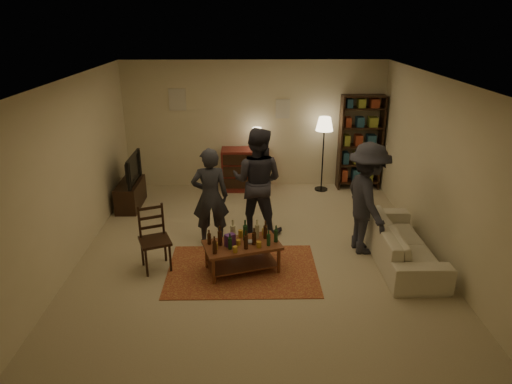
{
  "coord_description": "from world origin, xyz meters",
  "views": [
    {
      "loc": [
        -0.13,
        -6.57,
        3.54
      ],
      "look_at": [
        -0.01,
        0.1,
        0.95
      ],
      "focal_mm": 32.0,
      "sensor_mm": 36.0,
      "label": 1
    }
  ],
  "objects_px": {
    "bookshelf": "(360,142)",
    "person_right": "(257,181)",
    "coffee_table": "(242,246)",
    "dresser": "(246,168)",
    "person_left": "(210,197)",
    "dining_chair": "(154,236)",
    "floor_lamp": "(324,129)",
    "person_by_sofa": "(367,199)",
    "tv_stand": "(130,188)",
    "sofa": "(401,242)"
  },
  "relations": [
    {
      "from": "coffee_table",
      "to": "dining_chair",
      "type": "distance_m",
      "value": 1.31
    },
    {
      "from": "dining_chair",
      "to": "person_left",
      "type": "height_order",
      "value": "person_left"
    },
    {
      "from": "dresser",
      "to": "coffee_table",
      "type": "bearing_deg",
      "value": -90.64
    },
    {
      "from": "person_by_sofa",
      "to": "person_left",
      "type": "bearing_deg",
      "value": 74.9
    },
    {
      "from": "floor_lamp",
      "to": "person_left",
      "type": "height_order",
      "value": "person_left"
    },
    {
      "from": "dresser",
      "to": "floor_lamp",
      "type": "xyz_separation_m",
      "value": [
        1.64,
        -0.06,
        0.87
      ]
    },
    {
      "from": "coffee_table",
      "to": "bookshelf",
      "type": "bearing_deg",
      "value": 54.38
    },
    {
      "from": "coffee_table",
      "to": "floor_lamp",
      "type": "height_order",
      "value": "floor_lamp"
    },
    {
      "from": "person_left",
      "to": "person_right",
      "type": "relative_size",
      "value": 0.88
    },
    {
      "from": "person_by_sofa",
      "to": "bookshelf",
      "type": "bearing_deg",
      "value": -18.45
    },
    {
      "from": "sofa",
      "to": "person_right",
      "type": "height_order",
      "value": "person_right"
    },
    {
      "from": "bookshelf",
      "to": "tv_stand",
      "type": "bearing_deg",
      "value": -168.2
    },
    {
      "from": "coffee_table",
      "to": "bookshelf",
      "type": "height_order",
      "value": "bookshelf"
    },
    {
      "from": "coffee_table",
      "to": "dresser",
      "type": "height_order",
      "value": "dresser"
    },
    {
      "from": "dresser",
      "to": "sofa",
      "type": "bearing_deg",
      "value": -52.46
    },
    {
      "from": "dresser",
      "to": "person_left",
      "type": "distance_m",
      "value": 2.55
    },
    {
      "from": "coffee_table",
      "to": "floor_lamp",
      "type": "xyz_separation_m",
      "value": [
        1.67,
        3.33,
        0.94
      ]
    },
    {
      "from": "bookshelf",
      "to": "dresser",
      "type": "bearing_deg",
      "value": -178.43
    },
    {
      "from": "coffee_table",
      "to": "tv_stand",
      "type": "distance_m",
      "value": 3.32
    },
    {
      "from": "coffee_table",
      "to": "person_right",
      "type": "xyz_separation_m",
      "value": [
        0.25,
        1.35,
        0.52
      ]
    },
    {
      "from": "floor_lamp",
      "to": "person_left",
      "type": "bearing_deg",
      "value": -132.29
    },
    {
      "from": "dresser",
      "to": "person_right",
      "type": "bearing_deg",
      "value": -84.13
    },
    {
      "from": "bookshelf",
      "to": "person_right",
      "type": "height_order",
      "value": "bookshelf"
    },
    {
      "from": "bookshelf",
      "to": "person_by_sofa",
      "type": "xyz_separation_m",
      "value": [
        -0.55,
        -2.86,
        -0.14
      ]
    },
    {
      "from": "dining_chair",
      "to": "bookshelf",
      "type": "relative_size",
      "value": 0.49
    },
    {
      "from": "person_by_sofa",
      "to": "dining_chair",
      "type": "bearing_deg",
      "value": 90.47
    },
    {
      "from": "dining_chair",
      "to": "person_left",
      "type": "relative_size",
      "value": 0.61
    },
    {
      "from": "dining_chair",
      "to": "floor_lamp",
      "type": "height_order",
      "value": "floor_lamp"
    },
    {
      "from": "coffee_table",
      "to": "person_right",
      "type": "relative_size",
      "value": 0.66
    },
    {
      "from": "person_left",
      "to": "person_by_sofa",
      "type": "bearing_deg",
      "value": 166.45
    },
    {
      "from": "dining_chair",
      "to": "person_by_sofa",
      "type": "relative_size",
      "value": 0.55
    },
    {
      "from": "tv_stand",
      "to": "person_right",
      "type": "bearing_deg",
      "value": -24.59
    },
    {
      "from": "person_right",
      "to": "person_by_sofa",
      "type": "height_order",
      "value": "person_right"
    },
    {
      "from": "dresser",
      "to": "sofa",
      "type": "relative_size",
      "value": 0.65
    },
    {
      "from": "dining_chair",
      "to": "person_right",
      "type": "height_order",
      "value": "person_right"
    },
    {
      "from": "tv_stand",
      "to": "person_by_sofa",
      "type": "bearing_deg",
      "value": -24.37
    },
    {
      "from": "coffee_table",
      "to": "dresser",
      "type": "distance_m",
      "value": 3.39
    },
    {
      "from": "coffee_table",
      "to": "sofa",
      "type": "bearing_deg",
      "value": 6.48
    },
    {
      "from": "sofa",
      "to": "person_left",
      "type": "height_order",
      "value": "person_left"
    },
    {
      "from": "person_right",
      "to": "tv_stand",
      "type": "bearing_deg",
      "value": -5.74
    },
    {
      "from": "floor_lamp",
      "to": "person_left",
      "type": "relative_size",
      "value": 0.98
    },
    {
      "from": "coffee_table",
      "to": "person_left",
      "type": "height_order",
      "value": "person_left"
    },
    {
      "from": "dresser",
      "to": "person_right",
      "type": "distance_m",
      "value": 2.1
    },
    {
      "from": "coffee_table",
      "to": "person_left",
      "type": "bearing_deg",
      "value": 119.34
    },
    {
      "from": "coffee_table",
      "to": "person_left",
      "type": "distance_m",
      "value": 1.13
    },
    {
      "from": "tv_stand",
      "to": "dresser",
      "type": "distance_m",
      "value": 2.43
    },
    {
      "from": "dresser",
      "to": "tv_stand",
      "type": "bearing_deg",
      "value": -157.93
    },
    {
      "from": "bookshelf",
      "to": "dining_chair",
      "type": "bearing_deg",
      "value": -138.67
    },
    {
      "from": "bookshelf",
      "to": "person_left",
      "type": "xyz_separation_m",
      "value": [
        -2.99,
        -2.54,
        -0.22
      ]
    },
    {
      "from": "dining_chair",
      "to": "person_by_sofa",
      "type": "distance_m",
      "value": 3.28
    }
  ]
}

